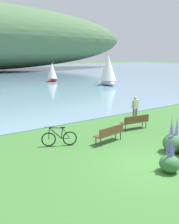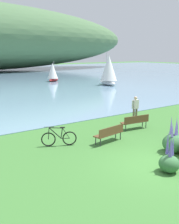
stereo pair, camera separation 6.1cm
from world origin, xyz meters
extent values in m
plane|color=#3D7533|center=(0.00, 0.00, 0.00)|extent=(200.00, 200.00, 0.00)
cube|color=brown|center=(0.23, 3.31, 0.45)|extent=(1.85, 0.73, 0.05)
cube|color=brown|center=(0.26, 3.10, 0.68)|extent=(1.79, 0.30, 0.40)
cylinder|color=#2D2D33|center=(-0.55, 3.37, 0.23)|extent=(0.05, 0.05, 0.45)
cylinder|color=#2D2D33|center=(0.96, 3.59, 0.23)|extent=(0.05, 0.05, 0.45)
cylinder|color=#2D2D33|center=(-0.51, 3.03, 0.23)|extent=(0.05, 0.05, 0.45)
cylinder|color=#2D2D33|center=(1.01, 3.25, 0.23)|extent=(0.05, 0.05, 0.45)
cube|color=brown|center=(3.03, 4.26, 0.45)|extent=(1.84, 0.69, 0.05)
cube|color=brown|center=(3.00, 4.06, 0.68)|extent=(1.79, 0.26, 0.40)
cylinder|color=#2D2D33|center=(2.29, 4.52, 0.23)|extent=(0.05, 0.05, 0.45)
cylinder|color=#2D2D33|center=(3.81, 4.34, 0.23)|extent=(0.05, 0.05, 0.45)
cylinder|color=#2D2D33|center=(2.25, 4.19, 0.23)|extent=(0.05, 0.05, 0.45)
cylinder|color=#2D2D33|center=(3.77, 4.01, 0.23)|extent=(0.05, 0.05, 0.45)
torus|color=black|center=(-2.62, 4.52, 0.36)|extent=(0.67, 0.37, 0.72)
torus|color=black|center=(-1.67, 4.07, 0.36)|extent=(0.67, 0.37, 0.72)
cylinder|color=black|center=(-2.31, 4.38, 0.67)|extent=(0.57, 0.30, 0.61)
cylinder|color=black|center=(-2.28, 4.36, 0.94)|extent=(0.61, 0.32, 0.09)
cylinder|color=black|center=(-2.02, 4.23, 0.65)|extent=(0.13, 0.09, 0.54)
cylinder|color=black|center=(-1.86, 4.16, 0.37)|extent=(0.40, 0.21, 0.05)
cylinder|color=black|center=(-1.83, 4.14, 0.64)|extent=(0.34, 0.19, 0.56)
cylinder|color=black|center=(-2.59, 4.51, 0.66)|extent=(0.09, 0.07, 0.60)
cube|color=black|center=(-1.98, 4.22, 0.94)|extent=(0.26, 0.19, 0.05)
cylinder|color=black|center=(-2.57, 4.50, 1.00)|extent=(0.44, 0.23, 0.02)
cylinder|color=#72604C|center=(4.27, 5.61, 0.44)|extent=(0.14, 0.14, 0.88)
cylinder|color=#72604C|center=(4.51, 5.60, 0.44)|extent=(0.14, 0.14, 0.88)
cube|color=silver|center=(4.39, 5.60, 1.18)|extent=(0.39, 0.23, 0.60)
sphere|color=beige|center=(4.39, 5.60, 1.60)|extent=(0.22, 0.22, 0.22)
cylinder|color=silver|center=(4.13, 5.61, 1.18)|extent=(0.09, 0.09, 0.56)
cylinder|color=silver|center=(4.65, 5.60, 1.18)|extent=(0.09, 0.09, 0.56)
ellipsoid|color=#386B3D|center=(-0.02, -0.75, 0.34)|extent=(0.81, 0.81, 0.68)
cylinder|color=#386B3D|center=(0.06, -0.55, 0.60)|extent=(0.02, 0.02, 0.12)
cone|color=#6B5BB7|center=(0.06, -0.55, 1.12)|extent=(0.13, 0.13, 0.93)
cylinder|color=#386B3D|center=(-0.05, -0.80, 0.60)|extent=(0.02, 0.02, 0.12)
cone|color=#6B5BB7|center=(-0.05, -0.80, 1.07)|extent=(0.15, 0.15, 0.82)
cylinder|color=#386B3D|center=(0.14, -0.74, 0.60)|extent=(0.02, 0.02, 0.12)
cone|color=#6B5BB7|center=(0.14, -0.74, 1.02)|extent=(0.13, 0.13, 0.71)
cylinder|color=#386B3D|center=(-0.02, -0.76, 0.60)|extent=(0.02, 0.02, 0.12)
cone|color=#6B5BB7|center=(-0.02, -0.76, 1.00)|extent=(0.10, 0.10, 0.68)
cylinder|color=#386B3D|center=(-0.07, -0.82, 0.60)|extent=(0.02, 0.02, 0.12)
cone|color=#6B5BB7|center=(-0.07, -0.82, 0.95)|extent=(0.10, 0.10, 0.58)
ellipsoid|color=#386B3D|center=(1.84, 0.49, 0.43)|extent=(1.01, 1.01, 0.86)
cylinder|color=#386B3D|center=(1.61, 0.42, 0.75)|extent=(0.02, 0.02, 0.12)
cone|color=#8470D1|center=(1.61, 0.42, 1.12)|extent=(0.12, 0.12, 0.62)
cylinder|color=#386B3D|center=(1.86, 0.41, 0.75)|extent=(0.02, 0.02, 0.12)
cone|color=#8470D1|center=(1.86, 0.41, 1.27)|extent=(0.13, 0.13, 0.93)
cylinder|color=#386B3D|center=(1.93, 0.71, 0.75)|extent=(0.02, 0.02, 0.12)
cone|color=#8470D1|center=(1.93, 0.71, 1.09)|extent=(0.11, 0.11, 0.57)
cylinder|color=#386B3D|center=(2.00, 0.46, 0.75)|extent=(0.02, 0.02, 0.12)
cone|color=#8470D1|center=(2.00, 0.46, 1.03)|extent=(0.13, 0.13, 0.45)
cylinder|color=#386B3D|center=(1.82, 0.67, 0.75)|extent=(0.02, 0.02, 0.12)
cone|color=#8470D1|center=(1.82, 0.67, 1.27)|extent=(0.14, 0.14, 0.93)
cylinder|color=#386B3D|center=(1.94, 0.49, 0.75)|extent=(0.02, 0.02, 0.12)
cone|color=#8470D1|center=(1.94, 0.49, 1.06)|extent=(0.13, 0.13, 0.51)
ellipsoid|color=#386B3D|center=(2.25, 0.49, 0.40)|extent=(0.94, 0.94, 0.79)
cylinder|color=#386B3D|center=(1.99, 0.45, 0.69)|extent=(0.02, 0.02, 0.12)
cone|color=#8470D1|center=(1.99, 0.45, 1.14)|extent=(0.09, 0.09, 0.77)
ellipsoid|color=white|center=(15.49, 22.50, 0.38)|extent=(1.66, 4.05, 0.69)
cylinder|color=#B2B2B2|center=(15.54, 22.80, 2.69)|extent=(0.10, 0.10, 3.93)
cone|color=white|center=(15.44, 22.13, 2.50)|extent=(2.65, 2.65, 3.54)
ellipsoid|color=#B22323|center=(11.49, 31.55, 0.28)|extent=(2.71, 2.20, 0.48)
cylinder|color=#B2B2B2|center=(11.67, 31.67, 1.90)|extent=(0.07, 0.07, 2.76)
cone|color=white|center=(11.28, 31.41, 1.76)|extent=(2.28, 2.28, 2.48)
camera|label=1|loc=(-7.95, -6.62, 4.54)|focal=41.46mm
camera|label=2|loc=(-7.90, -6.65, 4.54)|focal=41.46mm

